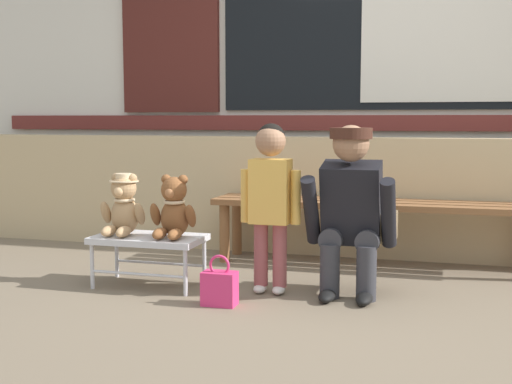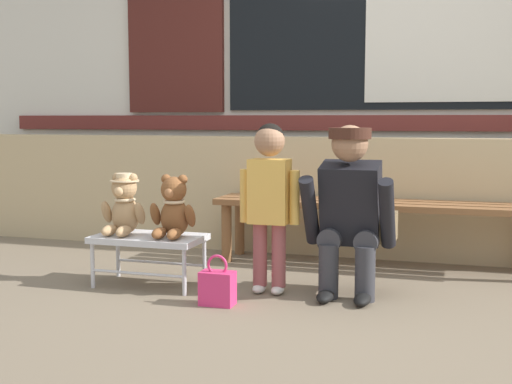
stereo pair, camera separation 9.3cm
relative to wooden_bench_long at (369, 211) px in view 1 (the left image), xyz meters
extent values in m
plane|color=#756651|center=(-0.06, -1.06, -0.37)|extent=(60.00, 60.00, 0.00)
cube|color=tan|center=(-0.06, 0.37, 0.05)|extent=(6.87, 0.25, 0.85)
cube|color=silver|center=(-0.06, 0.89, 1.50)|extent=(7.01, 0.20, 3.75)
cube|color=maroon|center=(-0.06, 0.77, 0.58)|extent=(6.44, 0.04, 0.12)
cube|color=black|center=(-0.06, 0.78, 1.38)|extent=(2.40, 0.03, 1.40)
cube|color=silver|center=(0.49, 0.76, 1.38)|extent=(1.31, 0.02, 1.29)
cube|color=#4C1E19|center=(-1.74, 0.77, 1.38)|extent=(0.84, 0.05, 1.43)
cube|color=brown|center=(0.00, -0.14, 0.05)|extent=(2.10, 0.11, 0.04)
cube|color=brown|center=(0.00, 0.00, 0.05)|extent=(2.10, 0.11, 0.04)
cube|color=brown|center=(0.00, 0.14, 0.05)|extent=(2.10, 0.11, 0.04)
cylinder|color=brown|center=(-0.97, -0.14, -0.17)|extent=(0.07, 0.07, 0.40)
cylinder|color=brown|center=(-0.97, 0.14, -0.17)|extent=(0.07, 0.07, 0.40)
cube|color=silver|center=(-1.18, -0.89, -0.09)|extent=(0.64, 0.36, 0.04)
cylinder|color=silver|center=(-1.47, -1.04, -0.24)|extent=(0.02, 0.02, 0.26)
cylinder|color=silver|center=(-1.47, -0.74, -0.24)|extent=(0.02, 0.02, 0.26)
cylinder|color=silver|center=(-0.89, -1.04, -0.24)|extent=(0.02, 0.02, 0.26)
cylinder|color=silver|center=(-0.89, -0.74, -0.24)|extent=(0.02, 0.02, 0.26)
cylinder|color=silver|center=(-1.18, -1.04, -0.27)|extent=(0.58, 0.02, 0.02)
cylinder|color=silver|center=(-1.18, -0.74, -0.27)|extent=(0.58, 0.02, 0.02)
ellipsoid|color=tan|center=(-1.34, -0.87, 0.04)|extent=(0.17, 0.14, 0.22)
sphere|color=tan|center=(-1.34, -0.88, 0.20)|extent=(0.15, 0.15, 0.15)
sphere|color=#F4C188|center=(-1.34, -0.94, 0.19)|extent=(0.06, 0.06, 0.06)
sphere|color=tan|center=(-1.40, -0.87, 0.26)|extent=(0.06, 0.06, 0.06)
ellipsoid|color=tan|center=(-1.45, -0.90, 0.06)|extent=(0.06, 0.11, 0.16)
ellipsoid|color=tan|center=(-1.39, -0.99, -0.04)|extent=(0.06, 0.15, 0.06)
sphere|color=tan|center=(-1.29, -0.87, 0.26)|extent=(0.06, 0.06, 0.06)
ellipsoid|color=tan|center=(-1.23, -0.90, 0.06)|extent=(0.06, 0.11, 0.16)
ellipsoid|color=tan|center=(-1.30, -0.99, -0.04)|extent=(0.06, 0.15, 0.06)
torus|color=beige|center=(-1.34, -0.88, 0.13)|extent=(0.13, 0.13, 0.02)
cylinder|color=beige|center=(-1.34, -0.88, 0.24)|extent=(0.17, 0.17, 0.01)
cylinder|color=beige|center=(-1.34, -0.88, 0.27)|extent=(0.10, 0.10, 0.04)
ellipsoid|color=brown|center=(-1.02, -0.87, 0.04)|extent=(0.17, 0.14, 0.22)
sphere|color=brown|center=(-1.02, -0.88, 0.20)|extent=(0.15, 0.15, 0.15)
sphere|color=#AE6E42|center=(-1.02, -0.94, 0.19)|extent=(0.06, 0.06, 0.06)
sphere|color=brown|center=(-1.08, -0.87, 0.26)|extent=(0.06, 0.06, 0.06)
ellipsoid|color=brown|center=(-1.13, -0.90, 0.06)|extent=(0.06, 0.11, 0.16)
ellipsoid|color=brown|center=(-1.07, -0.99, -0.04)|extent=(0.06, 0.15, 0.06)
sphere|color=brown|center=(-0.97, -0.87, 0.26)|extent=(0.06, 0.06, 0.06)
ellipsoid|color=brown|center=(-0.91, -0.90, 0.06)|extent=(0.06, 0.11, 0.16)
ellipsoid|color=brown|center=(-0.98, -0.99, -0.04)|extent=(0.06, 0.15, 0.06)
torus|color=beige|center=(-1.02, -0.88, 0.13)|extent=(0.13, 0.13, 0.02)
cylinder|color=#994C4C|center=(-0.51, -0.84, -0.15)|extent=(0.08, 0.08, 0.36)
ellipsoid|color=silver|center=(-0.51, -0.86, -0.35)|extent=(0.07, 0.12, 0.05)
cylinder|color=#994C4C|center=(-0.40, -0.84, -0.15)|extent=(0.08, 0.08, 0.36)
ellipsoid|color=silver|center=(-0.40, -0.86, -0.35)|extent=(0.07, 0.12, 0.05)
cube|color=#EAB24C|center=(-0.46, -0.84, 0.21)|extent=(0.22, 0.15, 0.36)
cylinder|color=#EAB24C|center=(-0.60, -0.84, 0.18)|extent=(0.06, 0.06, 0.30)
cylinder|color=#EAB24C|center=(-0.31, -0.84, 0.18)|extent=(0.06, 0.06, 0.30)
sphere|color=#9E7051|center=(-0.46, -0.84, 0.49)|extent=(0.17, 0.17, 0.17)
sphere|color=black|center=(-0.46, -0.83, 0.51)|extent=(0.16, 0.16, 0.16)
cylinder|color=#333338|center=(-0.12, -0.85, -0.22)|extent=(0.11, 0.11, 0.30)
cylinder|color=#333338|center=(-0.12, -0.71, -0.05)|extent=(0.13, 0.32, 0.13)
ellipsoid|color=black|center=(-0.12, -0.93, -0.34)|extent=(0.09, 0.20, 0.06)
cylinder|color=#333338|center=(0.08, -0.85, -0.22)|extent=(0.11, 0.11, 0.30)
cylinder|color=#333338|center=(0.08, -0.71, -0.05)|extent=(0.13, 0.32, 0.13)
ellipsoid|color=black|center=(0.08, -0.93, -0.34)|extent=(0.09, 0.20, 0.06)
cube|color=black|center=(-0.02, -0.74, 0.15)|extent=(0.32, 0.30, 0.47)
cylinder|color=black|center=(-0.23, -0.84, 0.11)|extent=(0.08, 0.28, 0.40)
cylinder|color=black|center=(0.19, -0.84, 0.11)|extent=(0.08, 0.28, 0.40)
sphere|color=#9E7051|center=(-0.02, -0.81, 0.48)|extent=(0.20, 0.20, 0.20)
cylinder|color=#422319|center=(-0.02, -0.81, 0.53)|extent=(0.23, 0.23, 0.06)
cube|color=brown|center=(0.17, -0.65, 0.01)|extent=(0.10, 0.22, 0.16)
cube|color=#E53370|center=(-0.65, -1.17, -0.28)|extent=(0.18, 0.11, 0.18)
torus|color=#E53370|center=(-0.65, -1.17, -0.16)|extent=(0.11, 0.01, 0.11)
camera|label=1|loc=(0.49, -4.43, 0.61)|focal=46.82mm
camera|label=2|loc=(0.57, -4.40, 0.61)|focal=46.82mm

